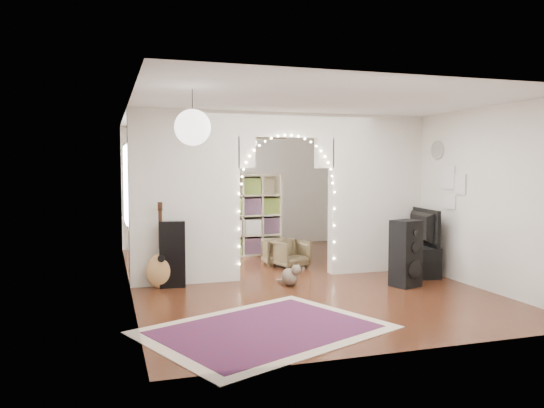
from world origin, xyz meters
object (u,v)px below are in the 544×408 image
object	(u,v)px
media_console	(417,260)
dining_chair_left	(291,254)
floor_speaker	(406,254)
bookcase	(241,215)
acoustic_guitar	(161,257)
dining_chair_right	(278,252)
dining_table	(226,220)

from	to	relation	value
media_console	dining_chair_left	world-z (taller)	dining_chair_left
floor_speaker	bookcase	bearing A→B (deg)	97.50
acoustic_guitar	dining_chair_right	xyz separation A→B (m)	(2.27, 1.33, -0.24)
bookcase	dining_table	xyz separation A→B (m)	(-0.17, 0.65, -0.15)
dining_chair_right	media_console	bearing A→B (deg)	-34.78
floor_speaker	media_console	world-z (taller)	floor_speaker
acoustic_guitar	dining_chair_left	xyz separation A→B (m)	(2.41, 0.96, -0.23)
acoustic_guitar	bookcase	world-z (taller)	bookcase
dining_table	dining_chair_right	xyz separation A→B (m)	(0.57, -1.80, -0.44)
bookcase	dining_chair_right	bearing A→B (deg)	-90.85
floor_speaker	dining_table	bearing A→B (deg)	95.77
bookcase	dining_chair_left	distance (m)	1.71
dining_table	dining_chair_right	distance (m)	1.94
dining_table	bookcase	bearing A→B (deg)	-80.87
dining_chair_right	dining_table	bearing A→B (deg)	111.18
dining_chair_left	dining_table	bearing A→B (deg)	92.54
floor_speaker	bookcase	xyz separation A→B (m)	(-1.70, 3.46, 0.33)
media_console	dining_chair_left	size ratio (longest dim) A/B	1.81
acoustic_guitar	bookcase	distance (m)	3.12
acoustic_guitar	media_console	bearing A→B (deg)	18.65
acoustic_guitar	dining_table	world-z (taller)	acoustic_guitar
bookcase	acoustic_guitar	bearing A→B (deg)	-147.35
media_console	floor_speaker	bearing A→B (deg)	-124.59
floor_speaker	dining_chair_left	bearing A→B (deg)	102.07
dining_table	acoustic_guitar	bearing A→B (deg)	-123.87
floor_speaker	bookcase	distance (m)	3.87
floor_speaker	dining_chair_left	distance (m)	2.28
acoustic_guitar	dining_table	bearing A→B (deg)	83.29
media_console	dining_chair_left	xyz separation A→B (m)	(-1.85, 1.20, 0.00)
floor_speaker	dining_chair_right	xyz separation A→B (m)	(-1.30, 2.32, -0.26)
dining_table	dining_chair_left	world-z (taller)	dining_table
media_console	bookcase	bearing A→B (deg)	139.41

